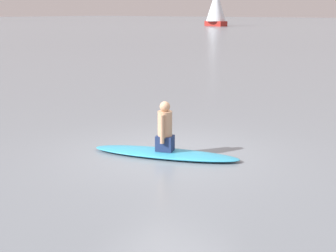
# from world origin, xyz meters

# --- Properties ---
(ground_plane) EXTENTS (400.00, 400.00, 0.00)m
(ground_plane) POSITION_xyz_m (0.00, 0.00, 0.00)
(ground_plane) COLOR gray
(surfboard) EXTENTS (3.25, 1.75, 0.12)m
(surfboard) POSITION_xyz_m (-0.02, 0.14, 0.06)
(surfboard) COLOR #339EC6
(surfboard) RESTS_ON ground
(person_paddler) EXTENTS (0.42, 0.46, 1.05)m
(person_paddler) POSITION_xyz_m (-0.02, 0.14, 0.60)
(person_paddler) COLOR navy
(person_paddler) RESTS_ON surfboard
(sailboat_far_right) EXTENTS (5.57, 4.92, 7.94)m
(sailboat_far_right) POSITION_xyz_m (44.30, -74.97, 3.73)
(sailboat_far_right) COLOR maroon
(sailboat_far_right) RESTS_ON ground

